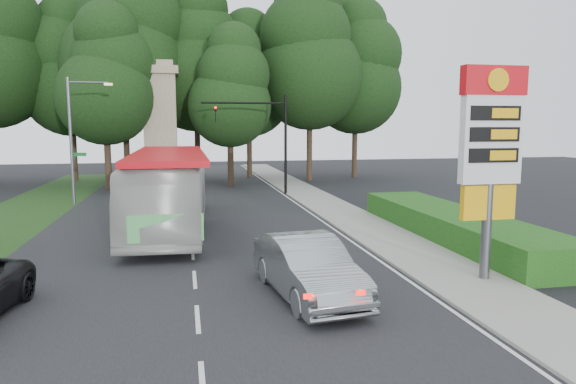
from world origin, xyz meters
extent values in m
plane|color=black|center=(0.00, 0.00, 0.00)|extent=(120.00, 120.00, 0.00)
cube|color=black|center=(0.00, 12.00, 0.01)|extent=(14.00, 80.00, 0.02)
cube|color=gray|center=(8.50, 12.00, 0.06)|extent=(3.00, 80.00, 0.12)
cube|color=#193814|center=(-9.50, 18.00, 0.01)|extent=(5.00, 50.00, 0.02)
cube|color=#184913|center=(11.50, 8.00, 0.60)|extent=(3.00, 14.00, 1.20)
cylinder|color=#59595E|center=(9.20, 2.00, 1.60)|extent=(0.32, 0.32, 3.20)
cube|color=#ECA80C|center=(9.20, 2.00, 2.60)|extent=(1.80, 0.25, 1.10)
cube|color=silver|center=(9.20, 2.00, 4.60)|extent=(2.00, 0.35, 2.80)
cube|color=red|center=(9.20, 2.00, 6.40)|extent=(2.10, 0.40, 0.90)
cylinder|color=#ECA80C|center=(9.20, 1.78, 6.40)|extent=(0.70, 0.05, 0.70)
cube|color=black|center=(9.20, 1.81, 5.40)|extent=(1.70, 0.04, 0.45)
cube|color=black|center=(9.20, 1.81, 4.75)|extent=(1.70, 0.04, 0.45)
cube|color=black|center=(9.20, 1.81, 4.10)|extent=(1.70, 0.04, 0.45)
cylinder|color=black|center=(7.00, 24.00, 3.60)|extent=(0.20, 0.20, 7.20)
cylinder|color=black|center=(4.00, 24.00, 6.60)|extent=(6.00, 0.14, 0.14)
imported|color=black|center=(2.00, 24.00, 6.35)|extent=(0.18, 0.22, 1.10)
sphere|color=#FF0C05|center=(2.00, 23.85, 6.25)|extent=(0.18, 0.18, 0.18)
cylinder|color=#59595E|center=(-7.20, 22.00, 4.00)|extent=(0.20, 0.20, 8.00)
cylinder|color=#59595E|center=(-6.00, 22.00, 7.70)|extent=(2.40, 0.12, 0.12)
cube|color=#FFE599|center=(-4.80, 22.00, 7.60)|extent=(0.50, 0.22, 0.14)
cube|color=#0C591E|center=(-6.75, 22.00, 3.20)|extent=(0.85, 0.04, 0.22)
cube|color=#0C591E|center=(-7.20, 22.45, 2.90)|extent=(0.04, 0.85, 0.22)
cube|color=gray|center=(-2.00, 30.00, 4.50)|extent=(2.50, 2.50, 9.00)
cube|color=gray|center=(-2.00, 30.00, 9.30)|extent=(3.00, 3.00, 0.60)
cube|color=gray|center=(-2.00, 30.00, 9.80)|extent=(2.20, 2.20, 0.50)
cylinder|color=#2D2116|center=(-10.00, 37.00, 2.70)|extent=(0.50, 0.50, 5.40)
sphere|color=black|center=(-10.00, 37.00, 8.25)|extent=(8.40, 8.40, 8.40)
sphere|color=black|center=(-10.00, 37.00, 11.25)|extent=(7.20, 7.20, 7.20)
sphere|color=black|center=(-10.00, 37.00, 13.80)|extent=(5.40, 5.40, 5.40)
cylinder|color=#2D2116|center=(-5.00, 33.00, 3.24)|extent=(0.50, 0.50, 6.48)
sphere|color=black|center=(-5.00, 33.00, 9.90)|extent=(10.08, 10.08, 10.08)
sphere|color=black|center=(-5.00, 33.00, 13.50)|extent=(8.64, 8.64, 8.64)
cylinder|color=#2D2116|center=(1.00, 35.00, 2.97)|extent=(0.50, 0.50, 5.94)
sphere|color=black|center=(1.00, 35.00, 9.08)|extent=(9.24, 9.24, 9.24)
sphere|color=black|center=(1.00, 35.00, 12.38)|extent=(7.92, 7.92, 7.92)
sphere|color=black|center=(1.00, 35.00, 15.18)|extent=(5.94, 5.94, 5.94)
cylinder|color=#2D2116|center=(6.00, 37.00, 2.61)|extent=(0.50, 0.50, 5.22)
sphere|color=black|center=(6.00, 37.00, 7.97)|extent=(8.12, 8.12, 8.12)
sphere|color=black|center=(6.00, 37.00, 10.88)|extent=(6.96, 6.96, 6.96)
sphere|color=black|center=(6.00, 37.00, 13.34)|extent=(5.22, 5.22, 5.22)
cylinder|color=#2D2116|center=(11.00, 33.00, 3.06)|extent=(0.50, 0.50, 6.12)
sphere|color=black|center=(11.00, 33.00, 9.35)|extent=(9.52, 9.52, 9.52)
sphere|color=black|center=(11.00, 33.00, 12.75)|extent=(8.16, 8.16, 8.16)
sphere|color=black|center=(11.00, 33.00, 15.64)|extent=(6.12, 6.12, 6.12)
cylinder|color=#2D2116|center=(16.00, 35.00, 2.79)|extent=(0.50, 0.50, 5.58)
sphere|color=black|center=(16.00, 35.00, 8.53)|extent=(8.68, 8.68, 8.68)
sphere|color=black|center=(16.00, 35.00, 11.62)|extent=(7.44, 7.44, 7.44)
sphere|color=black|center=(16.00, 35.00, 14.26)|extent=(5.58, 5.58, 5.58)
cylinder|color=#2D2116|center=(-6.00, 29.00, 2.34)|extent=(0.50, 0.50, 4.68)
sphere|color=black|center=(-6.00, 29.00, 7.15)|extent=(7.28, 7.28, 7.28)
sphere|color=black|center=(-6.00, 29.00, 9.75)|extent=(6.24, 6.24, 6.24)
sphere|color=black|center=(-6.00, 29.00, 11.96)|extent=(4.68, 4.68, 4.68)
cylinder|color=#2D2116|center=(3.50, 29.50, 2.16)|extent=(0.50, 0.50, 4.32)
sphere|color=black|center=(3.50, 29.50, 6.60)|extent=(6.72, 6.72, 6.72)
sphere|color=black|center=(3.50, 29.50, 9.00)|extent=(5.76, 5.76, 5.76)
sphere|color=black|center=(3.50, 29.50, 11.04)|extent=(4.32, 4.32, 4.32)
imported|color=beige|center=(-0.94, 12.72, 1.88)|extent=(3.84, 13.68, 3.77)
imported|color=#96999D|center=(3.23, 1.69, 0.89)|extent=(2.55, 5.61, 1.78)
camera|label=1|loc=(-0.24, -12.53, 5.03)|focal=32.00mm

